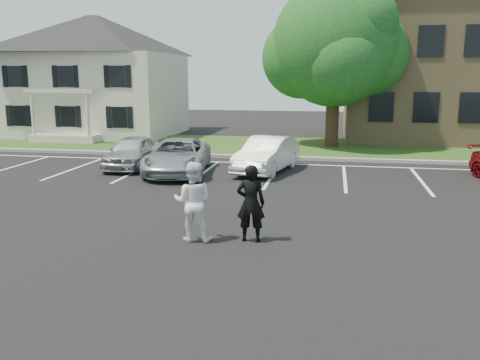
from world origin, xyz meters
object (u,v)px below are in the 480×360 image
house (97,76)px  tree (337,47)px  car_silver_minivan (178,156)px  car_white_sedan (267,155)px  man_white_shirt (193,202)px  man_black_suit (251,203)px  car_silver_west (132,152)px

house → tree: 15.76m
car_silver_minivan → car_white_sedan: 3.61m
tree → house: bearing=167.3°
tree → man_white_shirt: (-3.20, -16.80, -4.40)m
tree → car_silver_minivan: tree is taller
man_white_shirt → car_silver_minivan: bearing=-74.1°
car_silver_minivan → car_white_sedan: (3.49, 0.94, 0.02)m
house → man_black_suit: (13.45, -20.04, -2.90)m
tree → man_black_suit: 17.28m
tree → car_white_sedan: bearing=-108.8°
house → man_white_shirt: house is taller
car_silver_minivan → house: bearing=119.0°
house → car_silver_west: size_ratio=2.59×
tree → man_white_shirt: size_ratio=4.61×
car_silver_minivan → car_white_sedan: size_ratio=1.15×
tree → car_white_sedan: 9.40m
man_white_shirt → car_silver_west: size_ratio=0.48×
house → car_white_sedan: (12.67, -11.18, -3.12)m
man_white_shirt → car_silver_west: 10.38m
car_silver_west → car_silver_minivan: bearing=-23.5°
man_black_suit → car_silver_minivan: (-4.26, 7.92, -0.24)m
tree → car_silver_minivan: bearing=-125.2°
car_silver_west → man_white_shirt: bearing=-63.0°
tree → car_silver_west: (-8.41, -7.83, -4.67)m
car_silver_west → tree: bearing=39.9°
tree → man_black_suit: (-1.85, -16.60, -4.42)m
car_silver_minivan → car_white_sedan: car_white_sedan is taller
car_silver_minivan → man_black_suit: bearing=-69.9°
man_white_shirt → car_silver_minivan: 8.63m
house → car_silver_west: bearing=-58.5°
man_white_shirt → tree: bearing=-104.6°
tree → man_white_shirt: 17.66m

